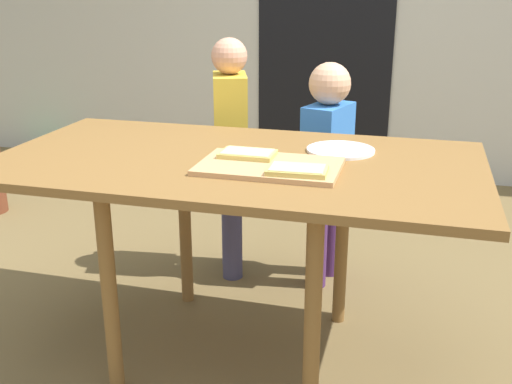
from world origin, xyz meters
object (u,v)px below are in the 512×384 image
object	(u,v)px
child_left	(231,146)
plate_white_right	(341,150)
dining_table	(237,179)
garden_hose_coil	(34,156)
pizza_slice_far_left	(248,154)
pizza_slice_near_right	(297,170)
cutting_board	(270,166)
child_right	(327,160)

from	to	relation	value
child_left	plate_white_right	bearing A→B (deg)	-40.85
dining_table	plate_white_right	world-z (taller)	plate_white_right
plate_white_right	garden_hose_coil	size ratio (longest dim) A/B	0.71
pizza_slice_far_left	child_left	bearing A→B (deg)	111.91
pizza_slice_far_left	garden_hose_coil	bearing A→B (deg)	137.69
pizza_slice_near_right	plate_white_right	world-z (taller)	pizza_slice_near_right
pizza_slice_far_left	cutting_board	bearing A→B (deg)	-35.54
plate_white_right	pizza_slice_near_right	bearing A→B (deg)	-104.36
dining_table	child_right	world-z (taller)	child_right
cutting_board	child_left	xyz separation A→B (m)	(-0.35, 0.73, -0.14)
dining_table	garden_hose_coil	xyz separation A→B (m)	(-2.25, 2.07, -0.65)
dining_table	child_left	distance (m)	0.68
dining_table	plate_white_right	distance (m)	0.37
pizza_slice_far_left	plate_white_right	size ratio (longest dim) A/B	0.76
cutting_board	garden_hose_coil	xyz separation A→B (m)	(-2.39, 2.15, -0.73)
pizza_slice_near_right	dining_table	bearing A→B (deg)	146.50
cutting_board	garden_hose_coil	world-z (taller)	cutting_board
dining_table	pizza_slice_far_left	world-z (taller)	pizza_slice_far_left
child_right	garden_hose_coil	size ratio (longest dim) A/B	3.01
cutting_board	garden_hose_coil	size ratio (longest dim) A/B	1.34
dining_table	garden_hose_coil	world-z (taller)	dining_table
pizza_slice_far_left	dining_table	bearing A→B (deg)	152.67
pizza_slice_near_right	child_left	bearing A→B (deg)	119.83
pizza_slice_near_right	child_left	distance (m)	0.93
dining_table	plate_white_right	xyz separation A→B (m)	(0.32, 0.17, 0.08)
pizza_slice_far_left	pizza_slice_near_right	world-z (taller)	same
cutting_board	plate_white_right	xyz separation A→B (m)	(0.18, 0.26, -0.00)
pizza_slice_far_left	child_left	size ratio (longest dim) A/B	0.16
cutting_board	dining_table	bearing A→B (deg)	147.06
dining_table	child_right	distance (m)	0.70
dining_table	garden_hose_coil	bearing A→B (deg)	137.44
pizza_slice_far_left	child_right	xyz separation A→B (m)	(0.16, 0.68, -0.20)
dining_table	pizza_slice_near_right	xyz separation A→B (m)	(0.23, -0.15, 0.10)
pizza_slice_near_right	plate_white_right	bearing A→B (deg)	75.64
pizza_slice_near_right	child_right	xyz separation A→B (m)	(-0.03, 0.81, -0.20)
cutting_board	child_right	distance (m)	0.77
pizza_slice_near_right	plate_white_right	xyz separation A→B (m)	(0.08, 0.33, -0.02)
pizza_slice_near_right	child_right	size ratio (longest dim) A/B	0.18
pizza_slice_far_left	garden_hose_coil	xyz separation A→B (m)	(-2.30, 2.09, -0.75)
cutting_board	child_right	bearing A→B (deg)	84.73
pizza_slice_far_left	child_right	distance (m)	0.73
cutting_board	pizza_slice_near_right	bearing A→B (deg)	-34.24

